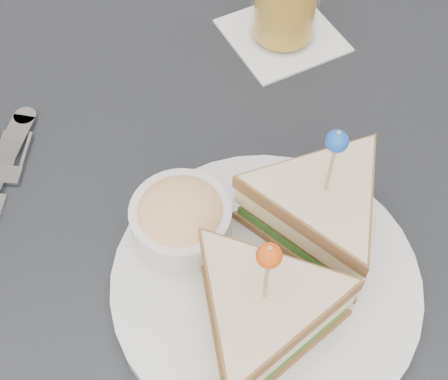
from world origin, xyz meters
TOP-DOWN VIEW (x-y plane):
  - table at (0.00, 0.00)m, footprint 0.80×0.80m
  - plate_meal at (0.03, -0.06)m, footprint 0.30×0.28m

SIDE VIEW (x-z plane):
  - table at x=0.00m, z-range 0.30..1.05m
  - plate_meal at x=0.03m, z-range 0.72..0.87m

